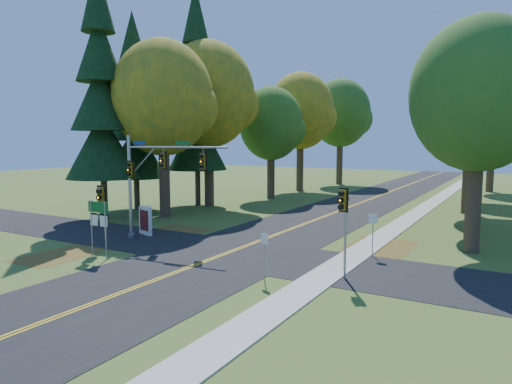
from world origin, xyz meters
The scene contains 30 objects.
ground centered at (0.00, 0.00, 0.00)m, with size 160.00×160.00×0.00m, color #455E21.
road_main centered at (0.00, 0.00, 0.01)m, with size 8.00×160.00×0.02m, color black.
road_cross centered at (0.00, 2.00, 0.01)m, with size 60.00×6.00×0.02m, color black.
centerline_left centered at (-0.10, 0.00, 0.03)m, with size 0.10×160.00×0.01m, color gold.
centerline_right centered at (0.10, 0.00, 0.03)m, with size 0.10×160.00×0.01m, color gold.
sidewalk_east centered at (6.20, 0.00, 0.03)m, with size 1.60×160.00×0.06m, color #9E998E.
leaf_patch_w_near centered at (-6.50, 4.00, 0.01)m, with size 4.00×6.00×0.00m, color brown.
leaf_patch_e centered at (6.80, 6.00, 0.01)m, with size 3.50×8.00×0.00m, color brown.
leaf_patch_w_far centered at (-7.50, -3.00, 0.01)m, with size 3.00×5.00×0.00m, color brown.
tree_w_a centered at (-11.13, 9.38, 9.49)m, with size 8.00×8.00×14.15m.
tree_e_a centered at (11.57, 8.77, 8.53)m, with size 7.20×7.20×12.73m.
tree_w_b centered at (-11.72, 16.29, 10.37)m, with size 8.60×8.60×15.38m.
tree_e_b centered at (10.97, 15.58, 8.90)m, with size 7.60×7.60×13.33m.
tree_w_c centered at (-9.54, 24.47, 7.94)m, with size 6.80×6.80×11.91m.
tree_e_c centered at (9.88, 23.69, 10.66)m, with size 8.80×8.80×15.79m.
tree_w_d centered at (-10.13, 33.18, 9.78)m, with size 8.20×8.20×14.56m.
tree_e_d centered at (9.26, 32.87, 8.24)m, with size 7.00×7.00×12.32m.
tree_w_e centered at (-8.92, 44.09, 10.07)m, with size 8.40×8.40×14.97m.
tree_e_e centered at (10.47, 43.58, 9.19)m, with size 7.80×7.80×13.74m.
pine_a centered at (-14.50, 6.00, 9.18)m, with size 5.60×5.60×19.48m.
pine_b centered at (-16.00, 11.00, 8.16)m, with size 5.60×5.60×17.31m.
pine_c centered at (-13.00, 16.00, 9.69)m, with size 5.60×5.60×20.56m.
traffic_mast centered at (-5.74, 2.06, 4.18)m, with size 7.14×1.16×6.50m.
east_signal_pole centered at (7.05, 0.35, 3.10)m, with size 0.47×0.55×4.09m.
ped_signal_pole centered at (-6.61, -1.07, 2.71)m, with size 0.57×0.67×3.65m.
route_sign_cluster centered at (-5.18, -2.58, 2.16)m, with size 1.43×0.11×3.06m.
info_kiosk centered at (-7.38, 3.08, 0.92)m, with size 1.33×0.56×1.85m.
reg_sign_e_north centered at (7.05, 5.03, 1.62)m, with size 0.45×0.10×2.36m.
reg_sign_e_south centered at (4.20, -1.66, 1.49)m, with size 0.41×0.15×2.17m.
reg_sign_w centered at (-7.07, 3.05, 1.39)m, with size 0.38×0.12×2.02m.
Camera 1 is at (13.69, -18.64, 6.09)m, focal length 32.00 mm.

